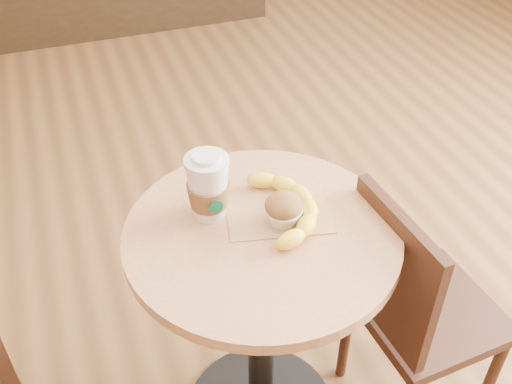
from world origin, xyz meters
TOP-DOWN VIEW (x-y plane):
  - cafe_table at (0.04, 0.08)m, footprint 0.63×0.63m
  - chair_right at (0.43, -0.02)m, footprint 0.37×0.37m
  - kraft_bag at (0.09, 0.12)m, footprint 0.27×0.23m
  - coffee_cup at (-0.06, 0.17)m, footprint 0.10×0.10m
  - muffin at (0.09, 0.08)m, footprint 0.09×0.09m
  - banana at (0.12, 0.11)m, footprint 0.20×0.31m

SIDE VIEW (x-z plane):
  - chair_right at x=0.43m, z-range 0.04..0.83m
  - cafe_table at x=0.04m, z-range 0.13..0.88m
  - kraft_bag at x=0.09m, z-range 0.75..0.75m
  - banana at x=0.12m, z-range 0.75..0.79m
  - muffin at x=0.09m, z-range 0.75..0.83m
  - coffee_cup at x=-0.06m, z-range 0.74..0.91m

